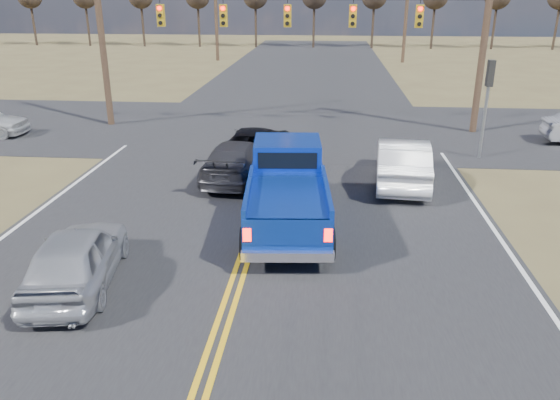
# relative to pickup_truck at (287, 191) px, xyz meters

# --- Properties ---
(ground) EXTENTS (160.00, 160.00, 0.00)m
(ground) POSITION_rel_pickup_truck_xyz_m (-0.92, -5.94, -1.07)
(ground) COLOR brown
(ground) RESTS_ON ground
(road_main) EXTENTS (14.00, 120.00, 0.02)m
(road_main) POSITION_rel_pickup_truck_xyz_m (-0.92, 4.06, -1.07)
(road_main) COLOR #28282B
(road_main) RESTS_ON ground
(road_cross) EXTENTS (120.00, 12.00, 0.02)m
(road_cross) POSITION_rel_pickup_truck_xyz_m (-0.92, 12.06, -1.07)
(road_cross) COLOR #28282B
(road_cross) RESTS_ON ground
(signal_gantry) EXTENTS (19.60, 4.83, 10.00)m
(signal_gantry) POSITION_rel_pickup_truck_xyz_m (-0.42, 11.85, 3.99)
(signal_gantry) COLOR #473323
(signal_gantry) RESTS_ON ground
(utility_poles) EXTENTS (19.60, 58.32, 10.00)m
(utility_poles) POSITION_rel_pickup_truck_xyz_m (-0.92, 11.06, 4.16)
(utility_poles) COLOR #473323
(utility_poles) RESTS_ON ground
(treeline) EXTENTS (87.00, 117.80, 7.40)m
(treeline) POSITION_rel_pickup_truck_xyz_m (-0.92, 21.02, 4.63)
(treeline) COLOR #33261C
(treeline) RESTS_ON ground
(pickup_truck) EXTENTS (2.71, 6.03, 2.21)m
(pickup_truck) POSITION_rel_pickup_truck_xyz_m (0.00, 0.00, 0.00)
(pickup_truck) COLOR black
(pickup_truck) RESTS_ON ground
(silver_suv) EXTENTS (2.30, 4.40, 1.43)m
(silver_suv) POSITION_rel_pickup_truck_xyz_m (-4.51, -3.82, -0.36)
(silver_suv) COLOR #ABADB3
(silver_suv) RESTS_ON ground
(black_suv) EXTENTS (2.67, 5.15, 1.39)m
(black_suv) POSITION_rel_pickup_truck_xyz_m (-1.72, 6.30, -0.38)
(black_suv) COLOR black
(black_suv) RESTS_ON ground
(white_car_queue) EXTENTS (2.11, 5.03, 1.62)m
(white_car_queue) POSITION_rel_pickup_truck_xyz_m (3.72, 4.06, -0.26)
(white_car_queue) COLOR white
(white_car_queue) RESTS_ON ground
(dgrey_car_queue) EXTENTS (2.37, 4.93, 1.39)m
(dgrey_car_queue) POSITION_rel_pickup_truck_xyz_m (-2.10, 4.11, -0.38)
(dgrey_car_queue) COLOR #36363B
(dgrey_car_queue) RESTS_ON ground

